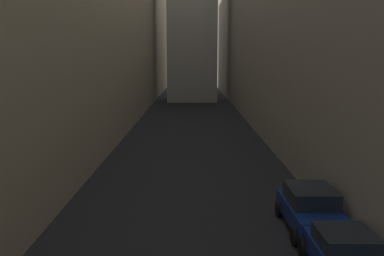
% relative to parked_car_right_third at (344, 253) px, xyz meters
% --- Properties ---
extents(ground_plane, '(264.00, 264.00, 0.00)m').
position_rel_parked_car_right_third_xyz_m(ground_plane, '(-4.40, 31.05, -0.74)').
color(ground_plane, black).
extents(building_block_left, '(11.22, 108.00, 23.58)m').
position_rel_parked_car_right_third_xyz_m(building_block_left, '(-15.51, 33.05, 11.05)').
color(building_block_left, gray).
rests_on(building_block_left, ground).
extents(building_block_right, '(11.80, 108.00, 23.44)m').
position_rel_parked_car_right_third_xyz_m(building_block_right, '(7.00, 33.05, 10.98)').
color(building_block_right, gray).
rests_on(building_block_right, ground).
extents(parked_car_right_third, '(1.89, 3.91, 1.42)m').
position_rel_parked_car_right_third_xyz_m(parked_car_right_third, '(0.00, 0.00, 0.00)').
color(parked_car_right_third, navy).
rests_on(parked_car_right_third, ground).
extents(parked_car_right_far, '(2.02, 4.10, 1.59)m').
position_rel_parked_car_right_third_xyz_m(parked_car_right_far, '(-0.00, 3.59, 0.08)').
color(parked_car_right_far, navy).
rests_on(parked_car_right_far, ground).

